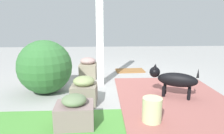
% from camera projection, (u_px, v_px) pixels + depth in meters
% --- Properties ---
extents(ground_plane, '(12.00, 12.00, 0.00)m').
position_uv_depth(ground_plane, '(114.00, 87.00, 3.91)').
color(ground_plane, '#999997').
extents(brick_path, '(1.80, 2.40, 0.02)m').
position_uv_depth(brick_path, '(173.00, 99.00, 3.31)').
color(brick_path, '#985752').
rests_on(brick_path, ground).
extents(porch_pillar, '(0.14, 0.14, 2.28)m').
position_uv_depth(porch_pillar, '(100.00, 28.00, 3.83)').
color(porch_pillar, white).
rests_on(porch_pillar, ground).
extents(stone_planter_nearest, '(0.39, 0.43, 0.47)m').
position_uv_depth(stone_planter_nearest, '(88.00, 68.00, 4.48)').
color(stone_planter_nearest, gray).
rests_on(stone_planter_nearest, ground).
extents(stone_planter_mid, '(0.41, 0.40, 0.44)m').
position_uv_depth(stone_planter_mid, '(84.00, 91.00, 3.11)').
color(stone_planter_mid, gray).
rests_on(stone_planter_mid, ground).
extents(stone_planter_far, '(0.48, 0.38, 0.41)m').
position_uv_depth(stone_planter_far, '(75.00, 112.00, 2.46)').
color(stone_planter_far, gray).
rests_on(stone_planter_far, ground).
extents(round_shrub, '(0.95, 0.95, 0.95)m').
position_uv_depth(round_shrub, '(45.00, 67.00, 3.52)').
color(round_shrub, '#316832').
rests_on(round_shrub, ground).
extents(terracotta_pot_tall, '(0.29, 0.29, 0.76)m').
position_uv_depth(terracotta_pot_tall, '(45.00, 65.00, 4.62)').
color(terracotta_pot_tall, '#B25D3A').
rests_on(terracotta_pot_tall, ground).
extents(dog, '(0.77, 0.49, 0.55)m').
position_uv_depth(dog, '(174.00, 79.00, 3.34)').
color(dog, black).
rests_on(dog, ground).
extents(ceramic_urn, '(0.25, 0.25, 0.33)m').
position_uv_depth(ceramic_urn, '(152.00, 110.00, 2.54)').
color(ceramic_urn, beige).
rests_on(ceramic_urn, ground).
extents(doormat, '(0.73, 0.44, 0.03)m').
position_uv_depth(doormat, '(130.00, 71.00, 5.11)').
color(doormat, brown).
rests_on(doormat, ground).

